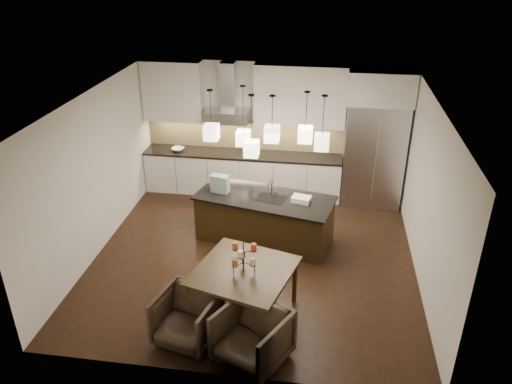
# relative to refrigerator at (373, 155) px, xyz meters

# --- Properties ---
(floor) EXTENTS (5.50, 5.50, 0.02)m
(floor) POSITION_rel_refrigerator_xyz_m (-2.10, -2.38, -1.08)
(floor) COLOR black
(floor) RESTS_ON ground
(ceiling) EXTENTS (5.50, 5.50, 0.02)m
(ceiling) POSITION_rel_refrigerator_xyz_m (-2.10, -2.38, 1.73)
(ceiling) COLOR white
(ceiling) RESTS_ON wall_back
(wall_back) EXTENTS (5.50, 0.02, 2.80)m
(wall_back) POSITION_rel_refrigerator_xyz_m (-2.10, 0.38, 0.32)
(wall_back) COLOR silver
(wall_back) RESTS_ON ground
(wall_front) EXTENTS (5.50, 0.02, 2.80)m
(wall_front) POSITION_rel_refrigerator_xyz_m (-2.10, -5.14, 0.32)
(wall_front) COLOR silver
(wall_front) RESTS_ON ground
(wall_left) EXTENTS (0.02, 5.50, 2.80)m
(wall_left) POSITION_rel_refrigerator_xyz_m (-4.86, -2.38, 0.32)
(wall_left) COLOR silver
(wall_left) RESTS_ON ground
(wall_right) EXTENTS (0.02, 5.50, 2.80)m
(wall_right) POSITION_rel_refrigerator_xyz_m (0.66, -2.38, 0.32)
(wall_right) COLOR silver
(wall_right) RESTS_ON ground
(refrigerator) EXTENTS (1.20, 0.72, 2.15)m
(refrigerator) POSITION_rel_refrigerator_xyz_m (0.00, 0.00, 0.00)
(refrigerator) COLOR #B7B7BA
(refrigerator) RESTS_ON floor
(fridge_panel) EXTENTS (1.26, 0.72, 0.65)m
(fridge_panel) POSITION_rel_refrigerator_xyz_m (0.00, 0.00, 1.40)
(fridge_panel) COLOR silver
(fridge_panel) RESTS_ON refrigerator
(lower_cabinets) EXTENTS (4.21, 0.62, 0.88)m
(lower_cabinets) POSITION_rel_refrigerator_xyz_m (-2.73, 0.05, -0.64)
(lower_cabinets) COLOR silver
(lower_cabinets) RESTS_ON floor
(countertop) EXTENTS (4.21, 0.66, 0.04)m
(countertop) POSITION_rel_refrigerator_xyz_m (-2.73, 0.05, -0.17)
(countertop) COLOR black
(countertop) RESTS_ON lower_cabinets
(backsplash) EXTENTS (4.21, 0.02, 0.63)m
(backsplash) POSITION_rel_refrigerator_xyz_m (-2.73, 0.35, 0.16)
(backsplash) COLOR tan
(backsplash) RESTS_ON countertop
(upper_cab_left) EXTENTS (1.25, 0.35, 1.25)m
(upper_cab_left) POSITION_rel_refrigerator_xyz_m (-4.20, 0.19, 1.10)
(upper_cab_left) COLOR silver
(upper_cab_left) RESTS_ON wall_back
(upper_cab_right) EXTENTS (1.85, 0.35, 1.25)m
(upper_cab_right) POSITION_rel_refrigerator_xyz_m (-1.55, 0.19, 1.10)
(upper_cab_right) COLOR silver
(upper_cab_right) RESTS_ON wall_back
(hood_canopy) EXTENTS (0.90, 0.52, 0.24)m
(hood_canopy) POSITION_rel_refrigerator_xyz_m (-3.03, 0.10, 0.65)
(hood_canopy) COLOR #B7B7BA
(hood_canopy) RESTS_ON wall_back
(hood_chimney) EXTENTS (0.30, 0.28, 0.96)m
(hood_chimney) POSITION_rel_refrigerator_xyz_m (-3.03, 0.21, 1.24)
(hood_chimney) COLOR #B7B7BA
(hood_chimney) RESTS_ON hood_canopy
(fruit_bowl) EXTENTS (0.31, 0.31, 0.06)m
(fruit_bowl) POSITION_rel_refrigerator_xyz_m (-4.13, 0.00, -0.12)
(fruit_bowl) COLOR silver
(fruit_bowl) RESTS_ON countertop
(island_body) EXTENTS (2.53, 1.45, 0.84)m
(island_body) POSITION_rel_refrigerator_xyz_m (-2.00, -1.81, -0.66)
(island_body) COLOR black
(island_body) RESTS_ON floor
(island_top) EXTENTS (2.62, 1.54, 0.04)m
(island_top) POSITION_rel_refrigerator_xyz_m (-2.00, -1.81, -0.22)
(island_top) COLOR black
(island_top) RESTS_ON island_body
(faucet) EXTENTS (0.14, 0.24, 0.36)m
(faucet) POSITION_rel_refrigerator_xyz_m (-1.88, -1.74, -0.02)
(faucet) COLOR silver
(faucet) RESTS_ON island_top
(tote_bag) EXTENTS (0.35, 0.24, 0.32)m
(tote_bag) POSITION_rel_refrigerator_xyz_m (-2.83, -1.71, -0.04)
(tote_bag) COLOR #225545
(tote_bag) RESTS_ON island_top
(food_container) EXTENTS (0.37, 0.29, 0.09)m
(food_container) POSITION_rel_refrigerator_xyz_m (-1.34, -1.89, -0.15)
(food_container) COLOR silver
(food_container) RESTS_ON island_top
(dining_table) EXTENTS (1.62, 1.62, 0.79)m
(dining_table) POSITION_rel_refrigerator_xyz_m (-2.02, -3.93, -0.68)
(dining_table) COLOR black
(dining_table) RESTS_ON floor
(candelabra) EXTENTS (0.47, 0.47, 0.46)m
(candelabra) POSITION_rel_refrigerator_xyz_m (-2.02, -3.93, -0.06)
(candelabra) COLOR black
(candelabra) RESTS_ON dining_table
(candle_a) EXTENTS (0.10, 0.10, 0.11)m
(candle_a) POSITION_rel_refrigerator_xyz_m (-1.88, -3.97, -0.10)
(candle_a) COLOR beige
(candle_a) RESTS_ON candelabra
(candle_b) EXTENTS (0.10, 0.10, 0.11)m
(candle_b) POSITION_rel_refrigerator_xyz_m (-2.06, -3.79, -0.10)
(candle_b) COLOR red
(candle_b) RESTS_ON candelabra
(candle_c) EXTENTS (0.10, 0.10, 0.11)m
(candle_c) POSITION_rel_refrigerator_xyz_m (-2.13, -4.03, -0.10)
(candle_c) COLOR #AD532B
(candle_c) RESTS_ON candelabra
(candle_d) EXTENTS (0.10, 0.10, 0.11)m
(candle_d) POSITION_rel_refrigerator_xyz_m (-1.88, -3.87, 0.07)
(candle_d) COLOR red
(candle_d) RESTS_ON candelabra
(candle_e) EXTENTS (0.10, 0.10, 0.11)m
(candle_e) POSITION_rel_refrigerator_xyz_m (-2.15, -3.87, 0.07)
(candle_e) COLOR #AD532B
(candle_e) RESTS_ON candelabra
(candle_f) EXTENTS (0.10, 0.10, 0.11)m
(candle_f) POSITION_rel_refrigerator_xyz_m (-2.04, -4.06, 0.07)
(candle_f) COLOR beige
(candle_f) RESTS_ON candelabra
(armchair_left) EXTENTS (0.96, 0.97, 0.73)m
(armchair_left) POSITION_rel_refrigerator_xyz_m (-2.70, -4.55, -0.71)
(armchair_left) COLOR black
(armchair_left) RESTS_ON floor
(armchair_right) EXTENTS (1.13, 1.14, 0.78)m
(armchair_right) POSITION_rel_refrigerator_xyz_m (-1.76, -4.82, -0.69)
(armchair_right) COLOR black
(armchair_right) RESTS_ON floor
(pendant_a) EXTENTS (0.24, 0.24, 0.26)m
(pendant_a) POSITION_rel_refrigerator_xyz_m (-2.91, -1.87, 1.00)
(pendant_a) COLOR #F4E6C9
(pendant_a) RESTS_ON ceiling
(pendant_b) EXTENTS (0.24, 0.24, 0.26)m
(pendant_b) POSITION_rel_refrigerator_xyz_m (-2.42, -1.53, 0.79)
(pendant_b) COLOR #F4E6C9
(pendant_b) RESTS_ON ceiling
(pendant_c) EXTENTS (0.24, 0.24, 0.26)m
(pendant_c) POSITION_rel_refrigerator_xyz_m (-1.86, -2.04, 1.08)
(pendant_c) COLOR #F4E6C9
(pendant_c) RESTS_ON ceiling
(pendant_d) EXTENTS (0.24, 0.24, 0.26)m
(pendant_d) POSITION_rel_refrigerator_xyz_m (-1.33, -1.74, 0.99)
(pendant_d) COLOR #F4E6C9
(pendant_d) RESTS_ON ceiling
(pendant_e) EXTENTS (0.24, 0.24, 0.26)m
(pendant_e) POSITION_rel_refrigerator_xyz_m (-1.05, -1.92, 0.94)
(pendant_e) COLOR #F4E6C9
(pendant_e) RESTS_ON ceiling
(pendant_f) EXTENTS (0.24, 0.24, 0.26)m
(pendant_f) POSITION_rel_refrigerator_xyz_m (-2.19, -2.06, 0.81)
(pendant_f) COLOR #F4E6C9
(pendant_f) RESTS_ON ceiling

